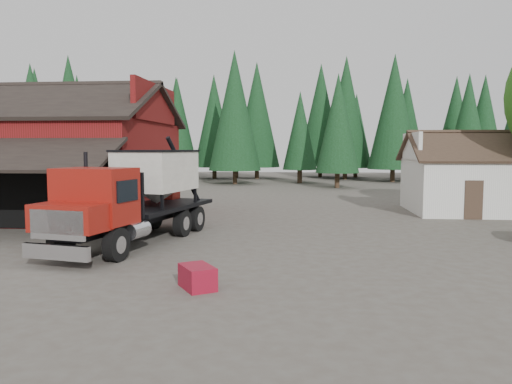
{
  "coord_description": "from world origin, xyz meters",
  "views": [
    {
      "loc": [
        2.8,
        -16.12,
        3.62
      ],
      "look_at": [
        0.88,
        4.52,
        1.8
      ],
      "focal_mm": 35.0,
      "sensor_mm": 36.0,
      "label": 1
    }
  ],
  "objects": [
    {
      "name": "near_pine_a",
      "position": [
        -22.0,
        28.0,
        6.39
      ],
      "size": [
        4.4,
        4.4,
        11.4
      ],
      "color": "#382619",
      "rests_on": "ground"
    },
    {
      "name": "feed_truck",
      "position": [
        -3.49,
        2.3,
        1.93
      ],
      "size": [
        4.29,
        9.43,
        4.12
      ],
      "rotation": [
        0.0,
        0.0,
        -0.21
      ],
      "color": "black",
      "rests_on": "ground"
    },
    {
      "name": "near_pine_b",
      "position": [
        6.0,
        30.0,
        5.89
      ],
      "size": [
        3.96,
        3.96,
        10.4
      ],
      "color": "#382619",
      "rests_on": "ground"
    },
    {
      "name": "equip_box",
      "position": [
        0.12,
        -3.68,
        0.3
      ],
      "size": [
        1.18,
        1.3,
        0.6
      ],
      "primitive_type": "cube",
      "rotation": [
        0.0,
        0.0,
        0.56
      ],
      "color": "maroon",
      "rests_on": "ground"
    },
    {
      "name": "conifer_backdrop",
      "position": [
        0.0,
        42.0,
        0.0
      ],
      "size": [
        76.0,
        16.0,
        16.0
      ],
      "primitive_type": null,
      "color": "black",
      "rests_on": "ground"
    },
    {
      "name": "ground",
      "position": [
        0.0,
        0.0,
        0.0
      ],
      "size": [
        120.0,
        120.0,
        0.0
      ],
      "primitive_type": "plane",
      "color": "#4C443B",
      "rests_on": "ground"
    },
    {
      "name": "farmhouse",
      "position": [
        13.0,
        13.0,
        1.67
      ],
      "size": [
        8.6,
        6.42,
        4.65
      ],
      "color": "silver",
      "rests_on": "ground"
    },
    {
      "name": "near_pine_d",
      "position": [
        -4.0,
        34.0,
        7.39
      ],
      "size": [
        5.28,
        5.28,
        13.4
      ],
      "color": "#382619",
      "rests_on": "ground"
    },
    {
      "name": "red_barn",
      "position": [
        -11.0,
        9.9,
        2.69
      ],
      "size": [
        12.8,
        13.63,
        7.18
      ],
      "color": "maroon",
      "rests_on": "ground"
    }
  ]
}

